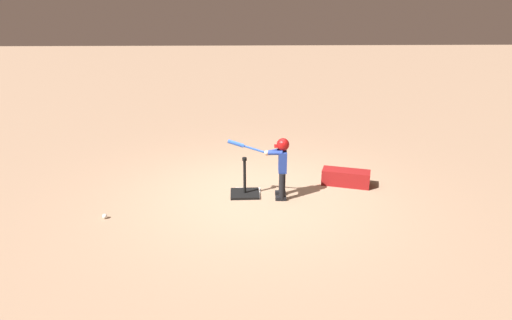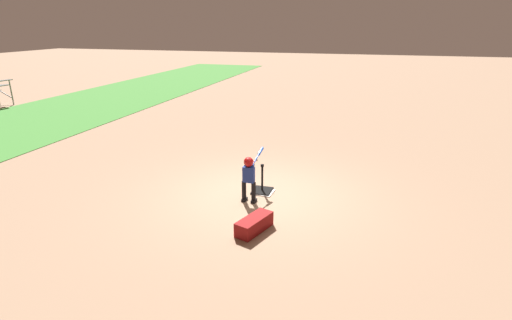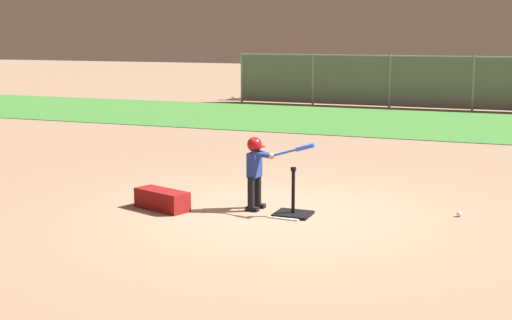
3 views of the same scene
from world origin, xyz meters
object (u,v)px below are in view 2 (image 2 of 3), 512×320
object	(u,v)px
batter_child	(249,173)
baseball	(256,159)
batting_tee	(262,188)
equipment_bag	(254,224)

from	to	relation	value
batter_child	baseball	world-z (taller)	batter_child
batting_tee	baseball	distance (m)	2.26
batter_child	equipment_bag	world-z (taller)	batter_child
batting_tee	batter_child	xyz separation A→B (m)	(-0.58, 0.13, 0.57)
batter_child	baseball	xyz separation A→B (m)	(2.71, 0.63, -0.61)
batting_tee	batter_child	distance (m)	0.82
equipment_bag	baseball	bearing A→B (deg)	34.92
batting_tee	equipment_bag	distance (m)	1.87
batting_tee	equipment_bag	bearing A→B (deg)	-169.29
batter_child	baseball	bearing A→B (deg)	13.06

